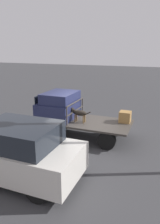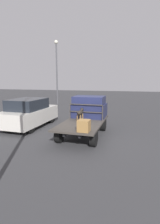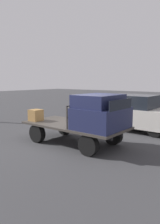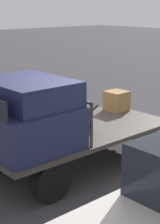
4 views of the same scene
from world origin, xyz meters
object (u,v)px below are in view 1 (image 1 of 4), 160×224
dog (79,113)px  parked_sedan (16,151)px  flatbed_truck (84,125)px  cargo_crate (125,117)px

dog → parked_sedan: bearing=61.4°
dog → flatbed_truck: bearing=-141.0°
flatbed_truck → cargo_crate: bearing=-164.2°
dog → cargo_crate: size_ratio=2.04×
flatbed_truck → cargo_crate: cargo_crate is taller
cargo_crate → flatbed_truck: bearing=15.8°
flatbed_truck → parked_sedan: size_ratio=1.00×
dog → cargo_crate: (-1.84, -0.71, -0.17)m
flatbed_truck → parked_sedan: bearing=77.7°
dog → parked_sedan: (0.65, 3.42, -0.31)m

